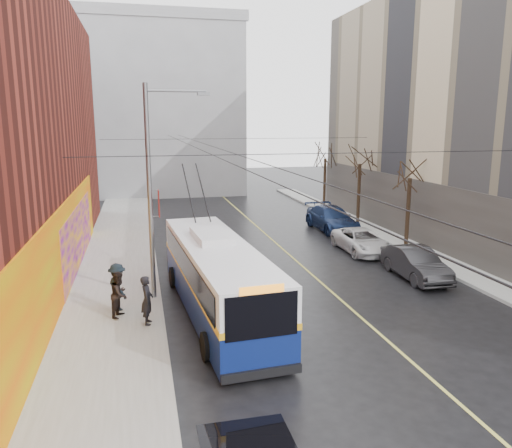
{
  "coord_description": "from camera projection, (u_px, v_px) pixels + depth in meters",
  "views": [
    {
      "loc": [
        -6.67,
        -10.72,
        7.5
      ],
      "look_at": [
        -1.58,
        11.03,
        2.91
      ],
      "focal_mm": 35.0,
      "sensor_mm": 36.0,
      "label": 1
    }
  ],
  "objects": [
    {
      "name": "pigeons_flying",
      "position": [
        224.0,
        121.0,
        20.91
      ],
      "size": [
        2.12,
        2.44,
        1.43
      ],
      "color": "slate"
    },
    {
      "name": "parked_car_c",
      "position": [
        362.0,
        241.0,
        29.1
      ],
      "size": [
        2.26,
        4.86,
        1.35
      ],
      "primitive_type": "imported",
      "rotation": [
        0.0,
        0.0,
        -0.01
      ],
      "color": "silver",
      "rests_on": "ground"
    },
    {
      "name": "catenary_wires",
      "position": [
        221.0,
        147.0,
        25.49
      ],
      "size": [
        18.0,
        60.0,
        0.22
      ],
      "color": "black"
    },
    {
      "name": "tree_near",
      "position": [
        411.0,
        165.0,
        29.49
      ],
      "size": [
        3.2,
        3.2,
        6.4
      ],
      "color": "black",
      "rests_on": "ground"
    },
    {
      "name": "pedestrian_c",
      "position": [
        118.0,
        287.0,
        19.7
      ],
      "size": [
        1.13,
        1.4,
        1.89
      ],
      "primitive_type": "imported",
      "rotation": [
        0.0,
        0.0,
        1.98
      ],
      "color": "black",
      "rests_on": "sidewalk_left"
    },
    {
      "name": "tree_far",
      "position": [
        326.0,
        150.0,
        42.81
      ],
      "size": [
        3.2,
        3.2,
        6.57
      ],
      "color": "black",
      "rests_on": "ground"
    },
    {
      "name": "building_far",
      "position": [
        143.0,
        107.0,
        52.98
      ],
      "size": [
        20.5,
        12.1,
        18.0
      ],
      "color": "gray",
      "rests_on": "ground"
    },
    {
      "name": "parked_car_d",
      "position": [
        332.0,
        219.0,
        34.92
      ],
      "size": [
        2.5,
        5.8,
        1.66
      ],
      "primitive_type": "imported",
      "rotation": [
        0.0,
        0.0,
        0.03
      ],
      "color": "#16264E",
      "rests_on": "ground"
    },
    {
      "name": "ground",
      "position": [
        408.0,
        410.0,
        13.23
      ],
      "size": [
        140.0,
        140.0,
        0.0
      ],
      "primitive_type": "plane",
      "color": "black",
      "rests_on": "ground"
    },
    {
      "name": "trolleybus",
      "position": [
        217.0,
        277.0,
        19.58
      ],
      "size": [
        3.34,
        11.75,
        5.51
      ],
      "rotation": [
        0.0,
        0.0,
        0.07
      ],
      "color": "#0A1852",
      "rests_on": "ground"
    },
    {
      "name": "sidewalk_left",
      "position": [
        115.0,
        287.0,
        22.87
      ],
      "size": [
        4.0,
        60.0,
        0.15
      ],
      "primitive_type": "cube",
      "color": "gray",
      "rests_on": "ground"
    },
    {
      "name": "pedestrian_a",
      "position": [
        147.0,
        300.0,
        18.32
      ],
      "size": [
        0.49,
        0.7,
        1.84
      ],
      "primitive_type": "imported",
      "rotation": [
        0.0,
        0.0,
        1.49
      ],
      "color": "black",
      "rests_on": "sidewalk_left"
    },
    {
      "name": "tree_mid",
      "position": [
        360.0,
        153.0,
        36.11
      ],
      "size": [
        3.2,
        3.2,
        6.68
      ],
      "color": "black",
      "rests_on": "ground"
    },
    {
      "name": "parked_car_b",
      "position": [
        415.0,
        263.0,
        24.2
      ],
      "size": [
        1.74,
        4.63,
        1.51
      ],
      "primitive_type": "imported",
      "rotation": [
        0.0,
        0.0,
        -0.03
      ],
      "color": "#2A2A2D",
      "rests_on": "ground"
    },
    {
      "name": "following_car",
      "position": [
        185.0,
        245.0,
        27.96
      ],
      "size": [
        2.37,
        4.45,
        1.44
      ],
      "primitive_type": "imported",
      "rotation": [
        0.0,
        0.0,
        -0.16
      ],
      "color": "#A7A6AB",
      "rests_on": "ground"
    },
    {
      "name": "pedestrian_b",
      "position": [
        120.0,
        294.0,
        19.04
      ],
      "size": [
        0.95,
        1.05,
        1.78
      ],
      "primitive_type": "imported",
      "rotation": [
        0.0,
        0.0,
        1.19
      ],
      "color": "black",
      "rests_on": "sidewalk_left"
    },
    {
      "name": "lane_line",
      "position": [
        299.0,
        263.0,
        26.91
      ],
      "size": [
        0.12,
        50.0,
        0.01
      ],
      "primitive_type": "cube",
      "color": "#BFB74C",
      "rests_on": "ground"
    },
    {
      "name": "streetlight_pole",
      "position": [
        153.0,
        188.0,
        20.42
      ],
      "size": [
        2.65,
        0.6,
        9.0
      ],
      "color": "slate",
      "rests_on": "ground"
    },
    {
      "name": "sidewalk_right",
      "position": [
        444.0,
        263.0,
        26.66
      ],
      "size": [
        2.0,
        60.0,
        0.15
      ],
      "primitive_type": "cube",
      "color": "gray",
      "rests_on": "ground"
    }
  ]
}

